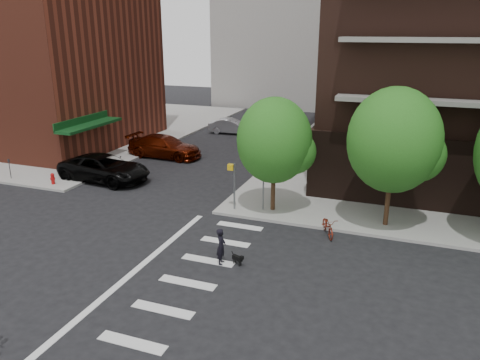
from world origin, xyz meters
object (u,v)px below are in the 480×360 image
dog_walker (221,246)px  parked_car_black (104,168)px  fire_hydrant (53,178)px  parked_car_maroon (165,146)px  parked_car_silver (232,126)px  scooter (328,226)px

dog_walker → parked_car_black: bearing=43.3°
fire_hydrant → parked_car_maroon: size_ratio=0.12×
fire_hydrant → dog_walker: bearing=-22.4°
fire_hydrant → parked_car_maroon: 9.40m
fire_hydrant → parked_car_silver: size_ratio=0.17×
dog_walker → parked_car_maroon: bearing=24.3°
fire_hydrant → parked_car_silver: (5.00, 18.71, 0.16)m
parked_car_black → dog_walker: 14.16m
scooter → dog_walker: 5.91m
parked_car_black → scooter: (15.47, -3.44, -0.38)m
parked_car_maroon → scooter: 17.84m
fire_hydrant → parked_car_maroon: parked_car_maroon is taller
fire_hydrant → parked_car_black: (2.44, 2.14, 0.31)m
fire_hydrant → parked_car_black: bearing=41.3°
parked_car_black → scooter: bearing=-97.8°
fire_hydrant → dog_walker: 15.30m
scooter → fire_hydrant: bearing=151.2°
parked_car_black → parked_car_maroon: 6.72m
fire_hydrant → scooter: bearing=-4.2°
parked_car_silver → parked_car_black: bearing=166.6°
fire_hydrant → parked_car_silver: bearing=75.0°
fire_hydrant → parked_car_black: 3.26m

